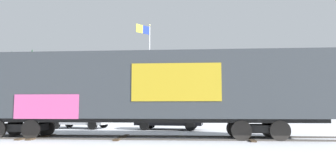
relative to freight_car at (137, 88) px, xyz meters
The scene contains 7 objects.
ground_plane 2.80m from the freight_car, ahead, with size 260.00×260.00×0.00m, color silver.
track 3.38m from the freight_car, behind, with size 60.00×4.89×0.08m.
freight_car is the anchor object (origin of this frame).
flagpole 13.47m from the freight_car, 98.96° to the left, with size 1.19×1.29×9.78m.
hillside 55.16m from the freight_car, 88.63° to the left, with size 141.32×31.56×15.15m.
parked_car_silver 8.35m from the freight_car, 133.03° to the left, with size 4.30×2.29×1.55m.
parked_car_black 5.91m from the freight_car, 80.89° to the left, with size 4.63×2.17×1.66m.
Camera 1 is at (1.76, -13.24, 1.45)m, focal length 29.35 mm.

